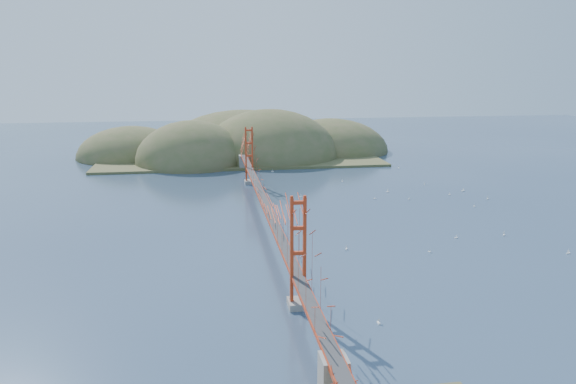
{
  "coord_description": "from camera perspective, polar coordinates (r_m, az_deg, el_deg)",
  "views": [
    {
      "loc": [
        -8.89,
        -82.45,
        24.47
      ],
      "look_at": [
        3.48,
        0.0,
        5.03
      ],
      "focal_mm": 35.0,
      "sensor_mm": 36.0,
      "label": 1
    }
  ],
  "objects": [
    {
      "name": "sailboat_2",
      "position": [
        83.31,
        16.74,
        -4.43
      ],
      "size": [
        0.51,
        0.44,
        0.58
      ],
      "color": "white",
      "rests_on": "ground"
    },
    {
      "name": "sailboat_7",
      "position": [
        109.32,
        10.1,
        0.07
      ],
      "size": [
        0.65,
        0.6,
        0.73
      ],
      "color": "white",
      "rests_on": "ground"
    },
    {
      "name": "bridge",
      "position": [
        84.93,
        -2.34,
        1.25
      ],
      "size": [
        2.2,
        94.4,
        12.0
      ],
      "color": "gray",
      "rests_on": "ground"
    },
    {
      "name": "sailboat_8",
      "position": [
        109.52,
        16.09,
        -0.23
      ],
      "size": [
        0.52,
        0.51,
        0.59
      ],
      "color": "white",
      "rests_on": "ground"
    },
    {
      "name": "sailboat_1",
      "position": [
        104.36,
        12.21,
        -0.66
      ],
      "size": [
        0.48,
        0.5,
        0.56
      ],
      "color": "white",
      "rests_on": "ground"
    },
    {
      "name": "sailboat_15",
      "position": [
        134.57,
        11.19,
        2.46
      ],
      "size": [
        0.46,
        0.56,
        0.65
      ],
      "color": "white",
      "rests_on": "ground"
    },
    {
      "name": "sailboat_extra_0",
      "position": [
        117.43,
        5.54,
        1.11
      ],
      "size": [
        0.56,
        0.56,
        0.61
      ],
      "color": "white",
      "rests_on": "ground"
    },
    {
      "name": "sailboat_13",
      "position": [
        82.17,
        26.59,
        -5.53
      ],
      "size": [
        0.6,
        0.55,
        0.67
      ],
      "color": "white",
      "rests_on": "ground"
    },
    {
      "name": "sailboat_16",
      "position": [
        103.56,
        8.81,
        -0.62
      ],
      "size": [
        0.58,
        0.57,
        0.65
      ],
      "color": "white",
      "rests_on": "ground"
    },
    {
      "name": "sailboat_12",
      "position": [
        127.71,
        -1.57,
        2.14
      ],
      "size": [
        0.6,
        0.58,
        0.67
      ],
      "color": "white",
      "rests_on": "ground"
    },
    {
      "name": "ground",
      "position": [
        86.47,
        -2.29,
        -3.32
      ],
      "size": [
        320.0,
        320.0,
        0.0
      ],
      "primitive_type": "plane",
      "color": "#2E425D",
      "rests_on": "ground"
    },
    {
      "name": "sailboat_6",
      "position": [
        76.43,
        14.2,
        -5.86
      ],
      "size": [
        0.5,
        0.52,
        0.58
      ],
      "color": "white",
      "rests_on": "ground"
    },
    {
      "name": "sailboat_14",
      "position": [
        86.8,
        21.08,
        -4.05
      ],
      "size": [
        0.68,
        0.68,
        0.71
      ],
      "color": "white",
      "rests_on": "ground"
    },
    {
      "name": "sailboat_4",
      "position": [
        117.61,
        13.7,
        0.81
      ],
      "size": [
        0.61,
        0.61,
        0.64
      ],
      "color": "white",
      "rests_on": "ground"
    },
    {
      "name": "sailboat_10",
      "position": [
        55.74,
        9.2,
        -12.92
      ],
      "size": [
        0.48,
        0.58,
        0.68
      ],
      "color": "white",
      "rests_on": "ground"
    },
    {
      "name": "far_headlands",
      "position": [
        153.34,
        -4.28,
        3.91
      ],
      "size": [
        84.0,
        58.0,
        25.0
      ],
      "color": "brown",
      "rests_on": "ground"
    },
    {
      "name": "sailboat_9",
      "position": [
        108.34,
        19.62,
        -0.62
      ],
      "size": [
        0.7,
        0.7,
        0.73
      ],
      "color": "white",
      "rests_on": "ground"
    },
    {
      "name": "sailboat_3",
      "position": [
        103.95,
        1.31,
        -0.42
      ],
      "size": [
        0.5,
        0.4,
        0.58
      ],
      "color": "white",
      "rests_on": "ground"
    },
    {
      "name": "sailboat_5",
      "position": [
        102.19,
        18.4,
        -1.34
      ],
      "size": [
        0.47,
        0.52,
        0.58
      ],
      "color": "white",
      "rests_on": "ground"
    },
    {
      "name": "sailboat_0",
      "position": [
        75.57,
        5.95,
        -5.72
      ],
      "size": [
        0.61,
        0.61,
        0.69
      ],
      "color": "white",
      "rests_on": "ground"
    },
    {
      "name": "sailboat_17",
      "position": [
        113.51,
        17.37,
        0.15
      ],
      "size": [
        0.66,
        0.58,
        0.75
      ],
      "color": "white",
      "rests_on": "ground"
    }
  ]
}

